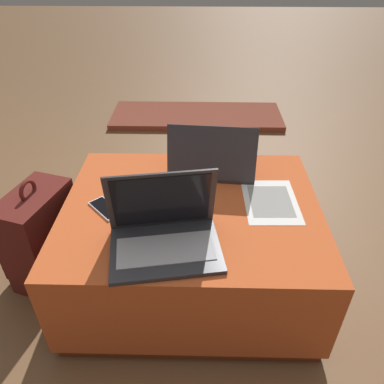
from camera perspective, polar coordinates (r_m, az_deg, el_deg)
name	(u,v)px	position (r m, az deg, el deg)	size (l,w,h in m)	color
ground_plane	(191,279)	(1.77, -0.08, -13.15)	(14.00, 14.00, 0.00)	brown
ottoman	(191,245)	(1.61, -0.09, -8.09)	(1.01, 0.81, 0.43)	maroon
laptop_near	(164,232)	(1.27, -4.26, -6.16)	(0.41, 0.32, 0.27)	#333338
laptop_far	(212,162)	(1.65, 3.05, 4.51)	(0.39, 0.26, 0.24)	#333338
cell_phone	(105,208)	(1.49, -13.10, -2.45)	(0.15, 0.15, 0.01)	white
backpack	(40,237)	(1.78, -22.11, -6.39)	(0.31, 0.36, 0.51)	#5B1E19
paper_sheet	(271,201)	(1.53, 11.89, -1.39)	(0.22, 0.30, 0.00)	white
fireplace_hearth	(197,116)	(3.19, 0.71, 11.51)	(1.40, 0.50, 0.04)	brown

